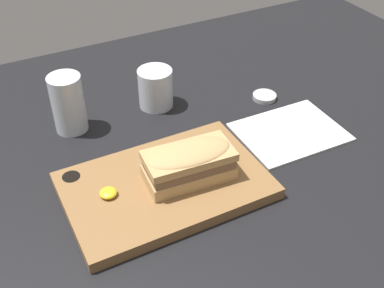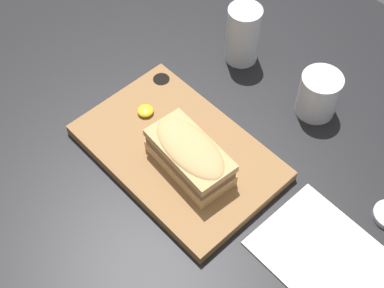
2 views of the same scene
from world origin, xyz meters
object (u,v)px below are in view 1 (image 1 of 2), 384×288
wine_glass (156,90)px  condiment_dish (264,97)px  serving_board (164,184)px  water_glass (69,107)px  sandwich (189,162)px  napkin (290,132)px

wine_glass → condiment_dish: (22.36, -8.72, -3.38)cm
serving_board → water_glass: size_ratio=2.87×
condiment_dish → water_glass: bearing=168.1°
sandwich → napkin: 26.22cm
serving_board → sandwich: 6.35cm
water_glass → napkin: bearing=-29.3°
serving_board → condiment_dish: serving_board is taller
serving_board → wine_glass: wine_glass is taller
serving_board → condiment_dish: size_ratio=6.56×
sandwich → water_glass: size_ratio=1.30×
water_glass → sandwich: bearing=-63.3°
condiment_dish → napkin: bearing=-101.4°
sandwich → napkin: sandwich is taller
wine_glass → water_glass: bearing=-179.8°
serving_board → napkin: (29.39, 3.17, -0.87)cm
sandwich → condiment_dish: sandwich is taller
sandwich → condiment_dish: bearing=32.4°
wine_glass → condiment_dish: bearing=-21.3°
sandwich → wine_glass: bearing=78.3°
water_glass → condiment_dish: size_ratio=2.29×
wine_glass → napkin: wine_glass is taller
wine_glass → condiment_dish: wine_glass is taller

